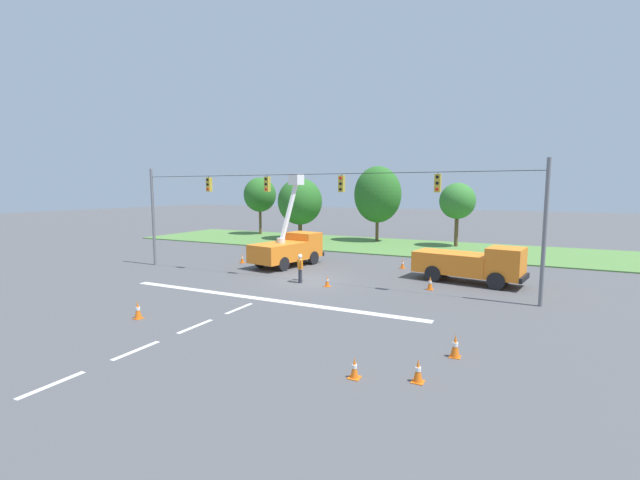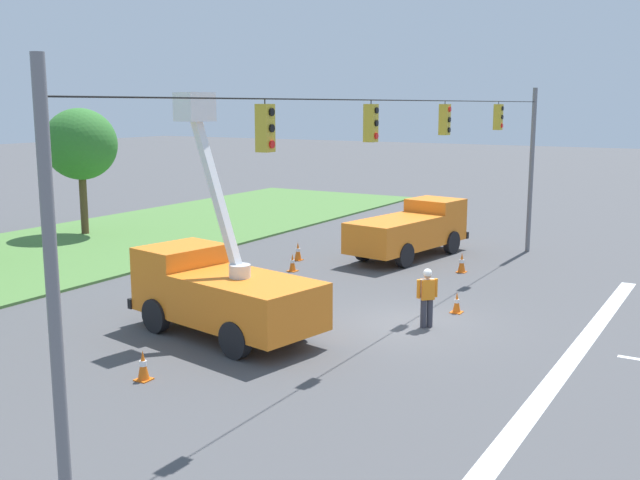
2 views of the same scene
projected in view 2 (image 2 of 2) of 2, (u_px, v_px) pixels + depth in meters
The scene contains 13 objects.
ground_plane at pixel (410, 323), 22.51m from camera, with size 200.00×200.00×0.00m, color #4C4C4F.
grass_verge at pixel (16, 260), 31.47m from camera, with size 56.00×12.00×0.10m, color #517F3D.
lane_markings at pixel (637, 359), 19.33m from camera, with size 17.60×15.25×0.01m.
signal_gantry at pixel (414, 171), 21.68m from camera, with size 26.20×0.33×7.20m.
tree_east at pixel (80, 145), 36.80m from camera, with size 3.44×3.71×6.32m.
utility_truck_bucket_lift at pixel (220, 287), 21.18m from camera, with size 3.56×6.32×6.82m.
utility_truck_support_near at pixel (411, 229), 32.16m from camera, with size 6.80×3.28×2.32m.
road_worker at pixel (427, 294), 21.93m from camera, with size 0.49×0.49×1.77m.
traffic_cone_foreground_right at pixel (292, 263), 29.45m from camera, with size 0.36×0.36×0.70m.
traffic_cone_mid_left at pixel (462, 263), 29.26m from camera, with size 0.36×0.36×0.79m.
traffic_cone_near_bucket at pixel (298, 251), 31.52m from camera, with size 0.36×0.36×0.79m.
traffic_cone_lane_edge_b at pixel (457, 303), 23.59m from camera, with size 0.36×0.36×0.67m.
traffic_cone_far_right at pixel (143, 366), 17.80m from camera, with size 0.36×0.36×0.74m.
Camera 2 is at (-20.09, -8.64, 6.49)m, focal length 42.00 mm.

